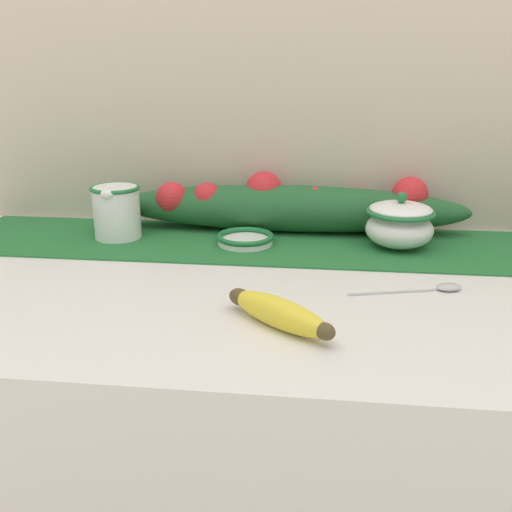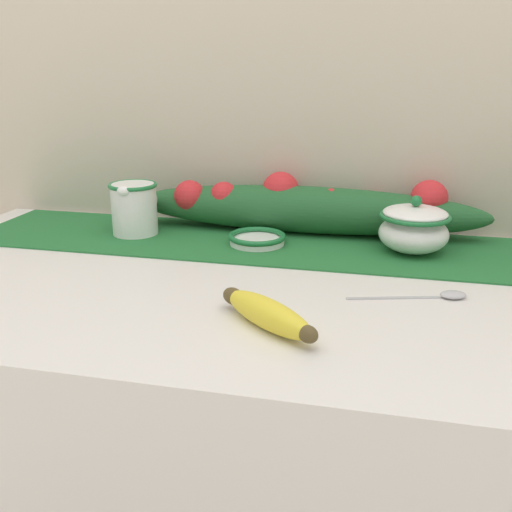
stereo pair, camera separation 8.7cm
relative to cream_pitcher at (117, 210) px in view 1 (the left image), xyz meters
The scene contains 9 objects.
countertop 0.62m from the cream_pitcher, 30.39° to the right, with size 1.41×0.67×0.87m, color silver.
back_wall 0.46m from the cream_pitcher, 26.11° to the left, with size 2.21×0.04×2.40m, color beige.
table_runner 0.34m from the cream_pitcher, ahead, with size 1.30×0.27×0.00m, color #236B33.
cream_pitcher is the anchor object (origin of this frame).
sugar_bowl 0.54m from the cream_pitcher, ahead, with size 0.13×0.13×0.10m.
small_dish 0.26m from the cream_pitcher, ahead, with size 0.11×0.11×0.02m.
banana 0.50m from the cream_pitcher, 46.31° to the right, with size 0.16×0.13×0.04m.
spoon 0.62m from the cream_pitcher, 19.65° to the right, with size 0.18×0.06×0.01m.
poinsettia_garland 0.34m from the cream_pitcher, 14.59° to the left, with size 0.72×0.10×0.12m.
Camera 1 is at (0.07, -0.85, 1.19)m, focal length 40.00 mm.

